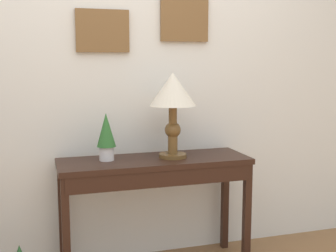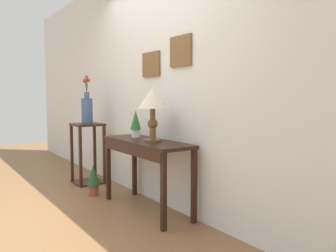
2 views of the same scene
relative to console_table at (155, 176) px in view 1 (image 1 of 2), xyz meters
The scene contains 4 objects.
back_wall_with_art 0.83m from the console_table, 111.52° to the left, with size 9.00×0.13×2.80m.
console_table is the anchor object (origin of this frame).
table_lamp 0.52m from the console_table, 10.98° to the left, with size 0.30×0.30×0.55m.
potted_plant_on_console 0.41m from the console_table, 168.12° to the left, with size 0.12×0.12×0.30m.
Camera 1 is at (-0.60, -1.60, 1.36)m, focal length 47.00 mm.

